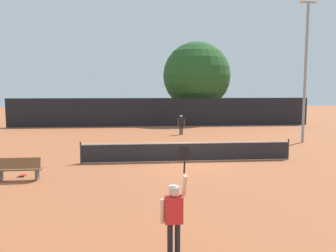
{
  "coord_description": "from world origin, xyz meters",
  "views": [
    {
      "loc": [
        -2.52,
        -16.46,
        3.57
      ],
      "look_at": [
        -0.53,
        4.97,
        1.27
      ],
      "focal_mm": 35.57,
      "sensor_mm": 36.0,
      "label": 1
    }
  ],
  "objects_px": {
    "tennis_ball": "(175,167)",
    "parked_car_mid": "(231,113)",
    "light_pole": "(306,63)",
    "courtside_bench": "(18,169)",
    "player_serving": "(174,211)",
    "spare_racket": "(23,175)",
    "player_receiving": "(181,123)",
    "large_tree": "(197,76)",
    "parked_car_near": "(88,115)"
  },
  "relations": [
    {
      "from": "light_pole",
      "to": "large_tree",
      "type": "distance_m",
      "value": 16.04
    },
    {
      "from": "parked_car_mid",
      "to": "large_tree",
      "type": "bearing_deg",
      "value": -136.62
    },
    {
      "from": "player_serving",
      "to": "spare_racket",
      "type": "relative_size",
      "value": 4.66
    },
    {
      "from": "large_tree",
      "to": "parked_car_mid",
      "type": "bearing_deg",
      "value": 39.12
    },
    {
      "from": "tennis_ball",
      "to": "light_pole",
      "type": "xyz_separation_m",
      "value": [
        9.7,
        6.86,
        5.39
      ]
    },
    {
      "from": "light_pole",
      "to": "player_serving",
      "type": "bearing_deg",
      "value": -125.16
    },
    {
      "from": "player_receiving",
      "to": "parked_car_mid",
      "type": "relative_size",
      "value": 0.36
    },
    {
      "from": "courtside_bench",
      "to": "player_receiving",
      "type": "bearing_deg",
      "value": 57.99
    },
    {
      "from": "player_serving",
      "to": "tennis_ball",
      "type": "height_order",
      "value": "player_serving"
    },
    {
      "from": "player_receiving",
      "to": "parked_car_mid",
      "type": "xyz_separation_m",
      "value": [
        8.43,
        14.86,
        -0.17
      ]
    },
    {
      "from": "spare_racket",
      "to": "parked_car_near",
      "type": "relative_size",
      "value": 0.12
    },
    {
      "from": "player_receiving",
      "to": "spare_racket",
      "type": "bearing_deg",
      "value": 55.96
    },
    {
      "from": "player_receiving",
      "to": "courtside_bench",
      "type": "relative_size",
      "value": 0.87
    },
    {
      "from": "player_serving",
      "to": "light_pole",
      "type": "relative_size",
      "value": 0.25
    },
    {
      "from": "player_receiving",
      "to": "spare_racket",
      "type": "xyz_separation_m",
      "value": [
        -8.39,
        -12.41,
        -0.93
      ]
    },
    {
      "from": "player_serving",
      "to": "courtside_bench",
      "type": "bearing_deg",
      "value": 129.44
    },
    {
      "from": "parked_car_near",
      "to": "parked_car_mid",
      "type": "distance_m",
      "value": 17.87
    },
    {
      "from": "courtside_bench",
      "to": "parked_car_near",
      "type": "relative_size",
      "value": 0.41
    },
    {
      "from": "player_receiving",
      "to": "light_pole",
      "type": "relative_size",
      "value": 0.16
    },
    {
      "from": "courtside_bench",
      "to": "parked_car_mid",
      "type": "height_order",
      "value": "parked_car_mid"
    },
    {
      "from": "parked_car_near",
      "to": "parked_car_mid",
      "type": "height_order",
      "value": "same"
    },
    {
      "from": "tennis_ball",
      "to": "large_tree",
      "type": "bearing_deg",
      "value": 77.38
    },
    {
      "from": "light_pole",
      "to": "large_tree",
      "type": "height_order",
      "value": "light_pole"
    },
    {
      "from": "spare_racket",
      "to": "parked_car_mid",
      "type": "distance_m",
      "value": 32.05
    },
    {
      "from": "parked_car_near",
      "to": "courtside_bench",
      "type": "bearing_deg",
      "value": -93.47
    },
    {
      "from": "player_receiving",
      "to": "light_pole",
      "type": "distance_m",
      "value": 10.23
    },
    {
      "from": "courtside_bench",
      "to": "parked_car_mid",
      "type": "xyz_separation_m",
      "value": [
        16.7,
        28.09,
        0.3
      ]
    },
    {
      "from": "player_receiving",
      "to": "spare_racket",
      "type": "distance_m",
      "value": 15.01
    },
    {
      "from": "light_pole",
      "to": "parked_car_near",
      "type": "height_order",
      "value": "light_pole"
    },
    {
      "from": "player_serving",
      "to": "parked_car_near",
      "type": "bearing_deg",
      "value": 101.27
    },
    {
      "from": "large_tree",
      "to": "parked_car_mid",
      "type": "relative_size",
      "value": 2.07
    },
    {
      "from": "courtside_bench",
      "to": "large_tree",
      "type": "distance_m",
      "value": 26.79
    },
    {
      "from": "spare_racket",
      "to": "light_pole",
      "type": "relative_size",
      "value": 0.05
    },
    {
      "from": "player_receiving",
      "to": "large_tree",
      "type": "xyz_separation_m",
      "value": [
        3.12,
        10.54,
        4.27
      ]
    },
    {
      "from": "light_pole",
      "to": "courtside_bench",
      "type": "bearing_deg",
      "value": -152.34
    },
    {
      "from": "spare_racket",
      "to": "parked_car_near",
      "type": "distance_m",
      "value": 25.39
    },
    {
      "from": "player_receiving",
      "to": "spare_racket",
      "type": "relative_size",
      "value": 3.01
    },
    {
      "from": "parked_car_mid",
      "to": "light_pole",
      "type": "bearing_deg",
      "value": -87.41
    },
    {
      "from": "tennis_ball",
      "to": "parked_car_mid",
      "type": "distance_m",
      "value": 28.43
    },
    {
      "from": "parked_car_mid",
      "to": "player_receiving",
      "type": "bearing_deg",
      "value": -115.31
    },
    {
      "from": "large_tree",
      "to": "parked_car_mid",
      "type": "height_order",
      "value": "large_tree"
    },
    {
      "from": "player_receiving",
      "to": "parked_car_near",
      "type": "height_order",
      "value": "parked_car_near"
    },
    {
      "from": "player_serving",
      "to": "large_tree",
      "type": "xyz_separation_m",
      "value": [
        5.92,
        30.44,
        4.17
      ]
    },
    {
      "from": "player_serving",
      "to": "light_pole",
      "type": "xyz_separation_m",
      "value": [
        10.65,
        15.12,
        4.38
      ]
    },
    {
      "from": "large_tree",
      "to": "parked_car_near",
      "type": "height_order",
      "value": "large_tree"
    },
    {
      "from": "parked_car_near",
      "to": "player_serving",
      "type": "bearing_deg",
      "value": -84.53
    },
    {
      "from": "spare_racket",
      "to": "parked_car_near",
      "type": "bearing_deg",
      "value": 92.15
    },
    {
      "from": "tennis_ball",
      "to": "parked_car_mid",
      "type": "relative_size",
      "value": 0.02
    },
    {
      "from": "tennis_ball",
      "to": "parked_car_near",
      "type": "height_order",
      "value": "parked_car_near"
    },
    {
      "from": "courtside_bench",
      "to": "parked_car_near",
      "type": "height_order",
      "value": "parked_car_near"
    }
  ]
}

